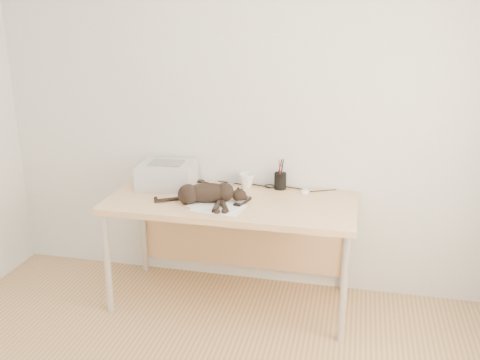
% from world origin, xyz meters
% --- Properties ---
extents(wall_back, '(3.50, 0.00, 3.50)m').
position_xyz_m(wall_back, '(0.00, 1.75, 1.30)').
color(wall_back, silver).
rests_on(wall_back, floor).
extents(desk, '(1.60, 0.70, 0.74)m').
position_xyz_m(desk, '(0.00, 1.48, 0.61)').
color(desk, tan).
rests_on(desk, floor).
extents(printer, '(0.38, 0.33, 0.17)m').
position_xyz_m(printer, '(-0.49, 1.56, 0.82)').
color(printer, '#B4B4B9').
rests_on(printer, desk).
extents(papers, '(0.38, 0.31, 0.01)m').
position_xyz_m(papers, '(-0.05, 1.24, 0.74)').
color(papers, white).
rests_on(papers, desk).
extents(cat, '(0.59, 0.30, 0.13)m').
position_xyz_m(cat, '(-0.15, 1.30, 0.80)').
color(cat, black).
rests_on(cat, desk).
extents(mug, '(0.13, 0.13, 0.10)m').
position_xyz_m(mug, '(0.05, 1.66, 0.79)').
color(mug, white).
rests_on(mug, desk).
extents(pen_cup, '(0.08, 0.08, 0.21)m').
position_xyz_m(pen_cup, '(0.28, 1.68, 0.80)').
color(pen_cup, black).
rests_on(pen_cup, desk).
extents(remote_grey, '(0.05, 0.17, 0.02)m').
position_xyz_m(remote_grey, '(-0.07, 1.61, 0.75)').
color(remote_grey, slate).
rests_on(remote_grey, desk).
extents(remote_black, '(0.09, 0.18, 0.02)m').
position_xyz_m(remote_black, '(0.08, 1.35, 0.75)').
color(remote_black, black).
rests_on(remote_black, desk).
extents(mouse, '(0.07, 0.11, 0.03)m').
position_xyz_m(mouse, '(0.45, 1.64, 0.76)').
color(mouse, white).
rests_on(mouse, desk).
extents(cable_tangle, '(1.36, 0.08, 0.01)m').
position_xyz_m(cable_tangle, '(0.00, 1.70, 0.75)').
color(cable_tangle, black).
rests_on(cable_tangle, desk).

